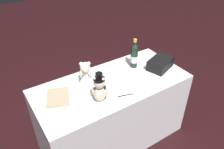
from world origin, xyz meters
name	(u,v)px	position (x,y,z in m)	size (l,w,h in m)	color
ground_plane	(112,136)	(0.00, 0.00, 0.00)	(12.00, 12.00, 0.00)	black
reception_table	(112,112)	(0.00, 0.00, 0.39)	(1.53, 0.71, 0.79)	white
teddy_bear_groom	(100,89)	(-0.22, -0.15, 0.91)	(0.14, 0.14, 0.29)	beige
teddy_bear_bride	(86,73)	(-0.21, 0.15, 0.90)	(0.18, 0.21, 0.24)	white
champagne_bottle	(134,55)	(0.36, 0.12, 0.93)	(0.08, 0.08, 0.33)	#192F25
signing_pen	(125,95)	(-0.01, -0.23, 0.79)	(0.15, 0.05, 0.01)	black
gift_case_black	(160,64)	(0.58, -0.05, 0.84)	(0.33, 0.27, 0.11)	black
guestbook	(58,97)	(-0.53, 0.07, 0.80)	(0.20, 0.26, 0.02)	tan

